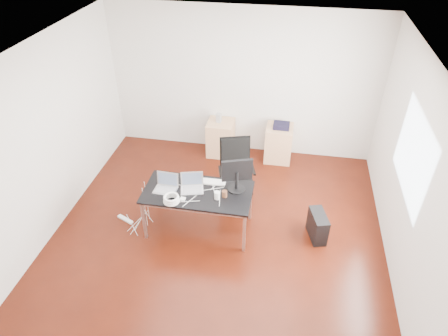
% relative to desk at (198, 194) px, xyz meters
% --- Properties ---
extents(room_shell, '(5.00, 5.00, 5.00)m').
position_rel_desk_xyz_m(room_shell, '(0.34, -0.06, 0.73)').
color(room_shell, '#350E06').
rests_on(room_shell, ground).
extents(desk, '(1.60, 0.80, 0.73)m').
position_rel_desk_xyz_m(desk, '(0.00, 0.00, 0.00)').
color(desk, black).
rests_on(desk, ground).
extents(office_chair, '(0.59, 0.61, 1.08)m').
position_rel_desk_xyz_m(office_chair, '(0.44, 0.86, -0.07)').
color(office_chair, black).
rests_on(office_chair, ground).
extents(filing_cabinet_left, '(0.50, 0.50, 0.70)m').
position_rel_desk_xyz_m(filing_cabinet_left, '(-0.06, 2.17, -0.33)').
color(filing_cabinet_left, tan).
rests_on(filing_cabinet_left, ground).
extents(filing_cabinet_right, '(0.50, 0.50, 0.70)m').
position_rel_desk_xyz_m(filing_cabinet_right, '(1.07, 2.17, -0.33)').
color(filing_cabinet_right, tan).
rests_on(filing_cabinet_right, ground).
extents(pc_tower, '(0.32, 0.49, 0.44)m').
position_rel_desk_xyz_m(pc_tower, '(1.80, 0.13, -0.46)').
color(pc_tower, black).
rests_on(pc_tower, ground).
extents(wastebasket, '(0.25, 0.25, 0.28)m').
position_rel_desk_xyz_m(wastebasket, '(0.03, 2.12, -0.54)').
color(wastebasket, black).
rests_on(wastebasket, ground).
extents(power_strip, '(0.30, 0.18, 0.04)m').
position_rel_desk_xyz_m(power_strip, '(-1.21, -0.05, -0.66)').
color(power_strip, white).
rests_on(power_strip, ground).
extents(laptop_left, '(0.34, 0.27, 0.23)m').
position_rel_desk_xyz_m(laptop_left, '(-0.47, -0.02, 0.11)').
color(laptop_left, silver).
rests_on(laptop_left, desk).
extents(laptop_right, '(0.38, 0.33, 0.23)m').
position_rel_desk_xyz_m(laptop_right, '(-0.10, 0.05, 0.11)').
color(laptop_right, silver).
rests_on(laptop_right, desk).
extents(monitor, '(0.44, 0.26, 0.51)m').
position_rel_desk_xyz_m(monitor, '(0.55, 0.16, 0.34)').
color(monitor, black).
rests_on(monitor, desk).
extents(keyboard, '(0.44, 0.15, 0.02)m').
position_rel_desk_xyz_m(keyboard, '(0.15, 0.25, 0.06)').
color(keyboard, white).
rests_on(keyboard, desk).
extents(cup_white, '(0.09, 0.09, 0.12)m').
position_rel_desk_xyz_m(cup_white, '(0.31, -0.11, 0.11)').
color(cup_white, white).
rests_on(cup_white, desk).
extents(cup_brown, '(0.09, 0.09, 0.10)m').
position_rel_desk_xyz_m(cup_brown, '(0.41, -0.05, 0.10)').
color(cup_brown, brown).
rests_on(cup_brown, desk).
extents(cable_coil, '(0.24, 0.24, 0.11)m').
position_rel_desk_xyz_m(cable_coil, '(-0.31, -0.30, 0.11)').
color(cable_coil, white).
rests_on(cable_coil, desk).
extents(power_adapter, '(0.08, 0.08, 0.03)m').
position_rel_desk_xyz_m(power_adapter, '(-0.17, -0.23, 0.07)').
color(power_adapter, white).
rests_on(power_adapter, desk).
extents(speaker, '(0.10, 0.09, 0.18)m').
position_rel_desk_xyz_m(speaker, '(-0.10, 2.17, 0.11)').
color(speaker, '#9E9E9E').
rests_on(speaker, filing_cabinet_left).
extents(navy_garment, '(0.30, 0.24, 0.09)m').
position_rel_desk_xyz_m(navy_garment, '(1.09, 2.16, 0.07)').
color(navy_garment, black).
rests_on(navy_garment, filing_cabinet_right).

